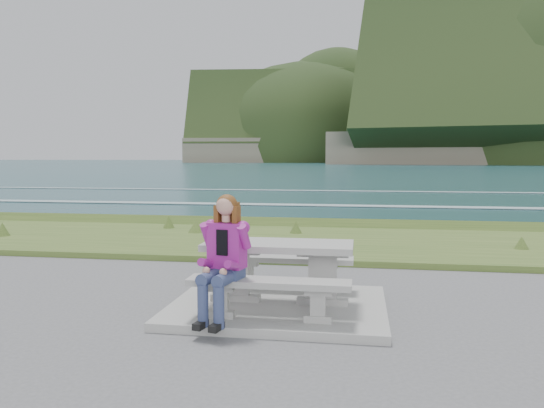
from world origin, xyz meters
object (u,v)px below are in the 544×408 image
object	(u,v)px
bench_landward	(269,289)
bench_seaward	(286,263)
picnic_table	(278,256)
seated_woman	(221,275)

from	to	relation	value
bench_landward	bench_seaward	xyz separation A→B (m)	(0.00, 1.40, 0.00)
picnic_table	bench_landward	bearing A→B (deg)	-90.00
picnic_table	bench_seaward	bearing A→B (deg)	90.00
bench_seaward	seated_woman	size ratio (longest dim) A/B	1.31
picnic_table	bench_landward	distance (m)	0.74
bench_landward	bench_seaward	bearing A→B (deg)	90.00
picnic_table	seated_woman	size ratio (longest dim) A/B	1.31
bench_landward	bench_seaward	size ratio (longest dim) A/B	1.00
picnic_table	bench_seaward	world-z (taller)	picnic_table
picnic_table	seated_woman	xyz separation A→B (m)	(-0.50, -0.83, -0.08)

